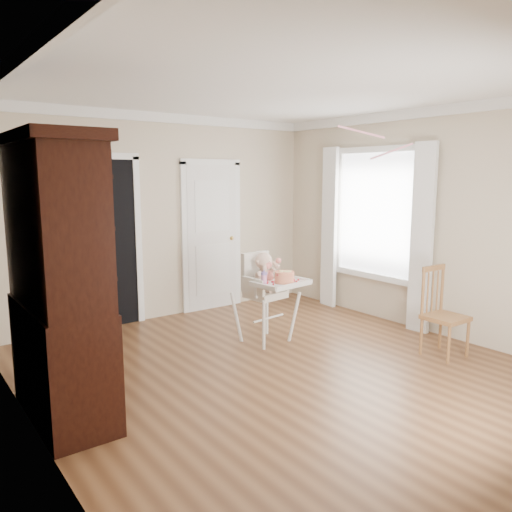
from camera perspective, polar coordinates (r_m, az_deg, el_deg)
floor at (r=5.03m, az=3.35°, el=-13.04°), size 5.00×5.00×0.00m
ceiling at (r=4.73m, az=3.67°, el=18.87°), size 5.00×5.00×0.00m
wall_back at (r=6.79m, az=-10.28°, el=4.36°), size 4.50×0.00×4.50m
wall_left at (r=3.68m, az=-24.35°, el=-0.28°), size 0.00×5.00×5.00m
wall_right at (r=6.37m, az=19.18°, el=3.70°), size 0.00×5.00×5.00m
crown_molding at (r=4.72m, az=3.66°, el=18.15°), size 4.50×5.00×0.12m
doorway at (r=6.45m, az=-17.32°, el=1.69°), size 1.06×0.05×2.22m
closet_door at (r=7.14m, az=-5.08°, el=2.08°), size 0.96×0.09×2.13m
window_right at (r=6.80m, az=13.24°, el=3.74°), size 0.13×1.84×2.30m
high_chair at (r=5.70m, az=1.13°, el=-3.51°), size 0.67×0.81×1.05m
baby at (r=5.69m, az=0.96°, el=-1.96°), size 0.32×0.24×0.47m
cake at (r=5.50m, az=3.28°, el=-2.43°), size 0.28×0.28×0.13m
sippy_cup at (r=5.44m, az=0.93°, el=-2.48°), size 0.07×0.07×0.17m
china_cabinet at (r=4.13m, az=-21.65°, el=-2.58°), size 0.58×1.31×2.21m
dining_chair at (r=5.68m, az=20.60°, el=-6.28°), size 0.40×0.40×0.95m
streamer at (r=5.45m, az=11.92°, el=13.72°), size 0.34×0.39×0.15m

